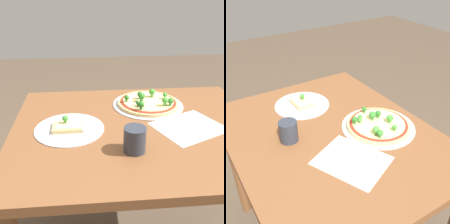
{
  "view_description": "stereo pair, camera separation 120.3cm",
  "coord_description": "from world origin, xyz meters",
  "views": [
    {
      "loc": [
        -0.21,
        -1.01,
        1.31
      ],
      "look_at": [
        -0.11,
        0.11,
        0.77
      ],
      "focal_mm": 45.0,
      "sensor_mm": 36.0,
      "label": 1
    },
    {
      "loc": [
        0.87,
        -0.51,
        1.49
      ],
      "look_at": [
        -0.11,
        0.11,
        0.77
      ],
      "focal_mm": 45.0,
      "sensor_mm": 36.0,
      "label": 2
    }
  ],
  "objects": [
    {
      "name": "paper_menu",
      "position": [
        0.2,
        -0.02,
        0.75
      ],
      "size": [
        0.33,
        0.31,
        0.0
      ],
      "primitive_type": "cube",
      "rotation": [
        0.0,
        0.0,
        0.42
      ],
      "color": "white",
      "rests_on": "dining_table"
    },
    {
      "name": "pizza_tray_whole",
      "position": [
        0.07,
        0.21,
        0.76
      ],
      "size": [
        0.34,
        0.34,
        0.07
      ],
      "color": "#B7B7BC",
      "rests_on": "dining_table"
    },
    {
      "name": "pizza_tray_slice",
      "position": [
        -0.3,
        0.0,
        0.76
      ],
      "size": [
        0.28,
        0.28,
        0.06
      ],
      "color": "#B7B7BC",
      "rests_on": "dining_table"
    },
    {
      "name": "drinking_cup",
      "position": [
        -0.06,
        -0.18,
        0.79
      ],
      "size": [
        0.08,
        0.08,
        0.09
      ],
      "primitive_type": "cylinder",
      "color": "#2D333D",
      "rests_on": "dining_table"
    },
    {
      "name": "dining_table",
      "position": [
        0.0,
        0.0,
        0.64
      ],
      "size": [
        1.06,
        0.85,
        0.75
      ],
      "color": "brown",
      "rests_on": "ground_plane"
    }
  ]
}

